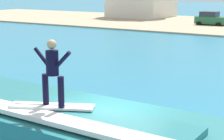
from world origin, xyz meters
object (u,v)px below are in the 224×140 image
at_px(surfer, 52,69).
at_px(car_near_shore, 211,19).
at_px(wave_crest, 50,129).
at_px(surfboard, 52,106).

distance_m(surfer, car_near_shore, 41.29).
distance_m(wave_crest, car_near_shore, 40.60).
height_order(wave_crest, surfboard, surfboard).
xyz_separation_m(surfboard, car_near_shore, (-9.55, 40.10, -0.76)).
xyz_separation_m(wave_crest, car_near_shore, (-8.97, 39.60, 0.16)).
bearing_deg(surfer, surfboard, 169.84).
height_order(wave_crest, surfer, surfer).
bearing_deg(car_near_shore, surfboard, -76.61).
bearing_deg(wave_crest, surfer, -38.24).
bearing_deg(wave_crest, surfboard, -41.01).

